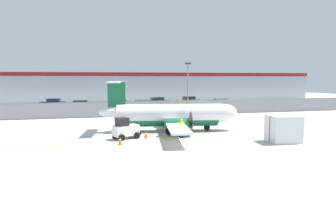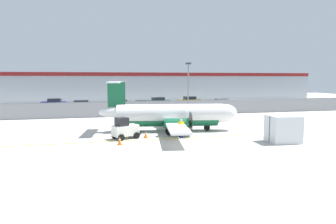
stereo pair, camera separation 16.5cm
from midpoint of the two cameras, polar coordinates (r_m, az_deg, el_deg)
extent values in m
plane|color=#BCB7AD|center=(24.55, 4.24, -5.86)|extent=(140.00, 140.00, 0.00)
cube|color=yellow|center=(26.42, 2.91, -4.96)|extent=(84.00, 0.20, 0.01)
cube|color=gray|center=(41.70, -3.36, 0.63)|extent=(98.00, 0.04, 2.00)
cylinder|color=slate|center=(41.60, -3.37, 2.07)|extent=(98.00, 0.10, 0.10)
cube|color=#38383A|center=(53.09, -5.58, 0.84)|extent=(98.00, 17.00, 0.12)
cube|color=#A8B2BC|center=(71.23, -7.72, 4.81)|extent=(91.00, 8.00, 6.50)
cube|color=maroon|center=(67.23, -7.40, 7.15)|extent=(91.00, 0.20, 0.80)
cylinder|color=white|center=(29.53, 0.30, -0.31)|extent=(10.64, 3.43, 1.90)
ellipsoid|color=white|center=(30.55, 10.63, -0.19)|extent=(2.66, 2.14, 1.80)
ellipsoid|color=white|center=(29.50, -10.40, -0.03)|extent=(3.07, 1.47, 1.05)
cylinder|color=#145938|center=(29.60, 0.30, -1.31)|extent=(9.51, 2.86, 1.48)
cube|color=white|center=(29.62, 0.49, -1.40)|extent=(3.95, 16.06, 0.18)
cylinder|color=#145938|center=(32.20, 0.39, -0.77)|extent=(2.31, 1.22, 0.90)
cone|color=black|center=(32.33, 2.42, -0.74)|extent=(0.51, 0.50, 0.44)
cylinder|color=#262626|center=(32.35, 2.68, -0.74)|extent=(0.35, 2.08, 2.10)
cylinder|color=#145938|center=(27.08, 1.45, -2.15)|extent=(2.31, 1.22, 0.90)
cone|color=black|center=(27.23, 3.86, -2.11)|extent=(0.51, 0.50, 0.44)
cylinder|color=#262626|center=(27.26, 4.17, -2.10)|extent=(0.35, 2.08, 2.10)
cube|color=#145938|center=(29.36, -9.93, 2.59)|extent=(1.71, 0.43, 3.10)
cube|color=white|center=(29.31, -10.26, 5.61)|extent=(1.80, 4.91, 0.14)
cylinder|color=#59595B|center=(30.23, 7.28, -2.04)|extent=(0.16, 0.16, 0.97)
cylinder|color=black|center=(30.31, 7.27, -2.95)|extent=(0.63, 0.31, 0.60)
cylinder|color=#59595B|center=(31.81, -0.62, -1.50)|extent=(0.16, 0.16, 0.90)
cylinder|color=black|center=(31.88, -0.62, -2.29)|extent=(0.78, 0.33, 0.76)
cylinder|color=#59595B|center=(27.46, 0.11, -2.77)|extent=(0.16, 0.16, 0.90)
cylinder|color=black|center=(27.53, 0.11, -3.69)|extent=(0.78, 0.33, 0.76)
cube|color=silver|center=(26.23, -8.23, -3.49)|extent=(2.46, 1.90, 0.90)
cube|color=black|center=(25.94, -8.93, -1.82)|extent=(1.23, 1.28, 0.70)
cube|color=black|center=(26.86, -6.08, -3.88)|extent=(0.60, 1.07, 0.30)
cylinder|color=black|center=(27.19, -7.46, -4.09)|extent=(0.58, 0.39, 0.56)
cylinder|color=black|center=(26.18, -6.13, -4.48)|extent=(0.58, 0.39, 0.56)
cylinder|color=black|center=(26.48, -10.27, -4.42)|extent=(0.58, 0.39, 0.56)
cylinder|color=black|center=(25.44, -9.02, -4.85)|extent=(0.58, 0.39, 0.56)
cylinder|color=#191E4C|center=(26.20, 2.16, -4.12)|extent=(0.18, 0.18, 0.85)
cylinder|color=#191E4C|center=(26.23, 2.59, -4.10)|extent=(0.18, 0.18, 0.85)
cylinder|color=yellow|center=(26.09, 2.38, -2.54)|extent=(0.38, 0.38, 0.60)
cylinder|color=yellow|center=(26.05, 1.91, -2.49)|extent=(0.11, 0.11, 0.55)
cylinder|color=yellow|center=(26.13, 2.86, -2.47)|extent=(0.11, 0.11, 0.55)
sphere|color=tan|center=(26.03, 2.39, -1.59)|extent=(0.22, 0.22, 0.22)
cube|color=silver|center=(26.30, 20.95, -3.01)|extent=(2.55, 2.19, 2.20)
cube|color=#333338|center=(26.30, 20.95, -3.01)|extent=(2.44, 0.28, 2.20)
cube|color=orange|center=(26.45, -4.39, -4.92)|extent=(0.36, 0.36, 0.04)
cone|color=orange|center=(26.39, -4.40, -4.24)|extent=(0.28, 0.28, 0.60)
cylinder|color=white|center=(26.37, -4.40, -4.07)|extent=(0.17, 0.17, 0.08)
cube|color=orange|center=(24.03, -9.30, -6.16)|extent=(0.36, 0.36, 0.04)
cone|color=orange|center=(23.96, -9.31, -5.41)|extent=(0.28, 0.28, 0.60)
cylinder|color=white|center=(23.94, -9.31, -5.22)|extent=(0.17, 0.17, 0.08)
cube|color=navy|center=(56.31, -21.13, 1.46)|extent=(4.33, 2.04, 0.80)
cube|color=#262D38|center=(56.23, -21.01, 2.15)|extent=(2.32, 1.74, 0.56)
cylinder|color=black|center=(55.78, -22.72, 1.01)|extent=(0.61, 0.25, 0.60)
cylinder|color=black|center=(57.52, -22.30, 1.18)|extent=(0.61, 0.25, 0.60)
cylinder|color=black|center=(55.18, -19.89, 1.08)|extent=(0.61, 0.25, 0.60)
cylinder|color=black|center=(56.94, -19.55, 1.25)|extent=(0.61, 0.25, 0.60)
cube|color=slate|center=(50.45, -16.56, 1.09)|extent=(4.24, 1.79, 0.80)
cube|color=#262D38|center=(50.39, -16.42, 1.86)|extent=(2.23, 1.61, 0.56)
cylinder|color=black|center=(49.71, -18.23, 0.59)|extent=(0.60, 0.21, 0.60)
cylinder|color=black|center=(51.49, -18.03, 0.79)|extent=(0.60, 0.21, 0.60)
cylinder|color=black|center=(49.50, -15.01, 0.67)|extent=(0.60, 0.21, 0.60)
cylinder|color=black|center=(51.29, -14.92, 0.86)|extent=(0.60, 0.21, 0.60)
cube|color=slate|center=(49.81, -9.46, 1.20)|extent=(4.26, 1.85, 0.80)
cube|color=#262D38|center=(49.76, -9.30, 1.99)|extent=(2.25, 1.64, 0.56)
cylinder|color=black|center=(48.91, -11.05, 0.70)|extent=(0.61, 0.22, 0.60)
cylinder|color=black|center=(50.70, -11.08, 0.90)|extent=(0.61, 0.22, 0.60)
cylinder|color=black|center=(49.02, -7.78, 0.77)|extent=(0.61, 0.22, 0.60)
cylinder|color=black|center=(50.80, -7.92, 0.97)|extent=(0.61, 0.22, 0.60)
cube|color=#19662D|center=(48.50, -4.95, 1.13)|extent=(4.33, 2.05, 0.80)
cube|color=#262D38|center=(48.43, -5.13, 1.93)|extent=(2.33, 1.74, 0.56)
cylinder|color=black|center=(49.53, -3.40, 0.88)|extent=(0.61, 0.25, 0.60)
cylinder|color=black|center=(47.75, -3.19, 0.67)|extent=(0.61, 0.25, 0.60)
cylinder|color=black|center=(49.35, -6.64, 0.83)|extent=(0.61, 0.25, 0.60)
cylinder|color=black|center=(47.56, -6.55, 0.62)|extent=(0.61, 0.25, 0.60)
cube|color=#19662D|center=(55.93, -1.98, 1.86)|extent=(4.39, 2.24, 0.80)
cube|color=#262D38|center=(55.83, -2.12, 2.55)|extent=(2.39, 1.84, 0.56)
cylinder|color=black|center=(57.27, -0.95, 1.65)|extent=(0.62, 0.28, 0.60)
cylinder|color=black|center=(55.59, -0.30, 1.50)|extent=(0.62, 0.28, 0.60)
cylinder|color=black|center=(56.36, -3.62, 1.56)|extent=(0.62, 0.28, 0.60)
cylinder|color=black|center=(54.65, -3.05, 1.41)|extent=(0.62, 0.28, 0.60)
cube|color=#B28C19|center=(58.53, 3.80, 2.05)|extent=(4.24, 1.81, 0.80)
cube|color=#262D38|center=(58.53, 3.94, 2.72)|extent=(2.24, 1.62, 0.56)
cylinder|color=black|center=(57.26, 2.76, 1.64)|extent=(0.60, 0.22, 0.60)
cylinder|color=black|center=(58.97, 2.22, 1.78)|extent=(0.60, 0.22, 0.60)
cylinder|color=black|center=(58.18, 5.39, 1.69)|extent=(0.60, 0.22, 0.60)
cylinder|color=black|center=(59.86, 4.78, 1.83)|extent=(0.60, 0.22, 0.60)
cube|color=slate|center=(52.31, 9.83, 1.45)|extent=(4.36, 2.13, 0.80)
cube|color=#262D38|center=(52.31, 10.00, 2.19)|extent=(2.35, 1.78, 0.56)
cylinder|color=black|center=(51.08, 8.62, 0.99)|extent=(0.62, 0.26, 0.60)
cylinder|color=black|center=(52.80, 8.08, 1.17)|extent=(0.62, 0.26, 0.60)
cylinder|color=black|center=(51.93, 11.59, 1.02)|extent=(0.62, 0.26, 0.60)
cylinder|color=black|center=(53.63, 10.96, 1.20)|extent=(0.62, 0.26, 0.60)
cylinder|color=slate|center=(39.83, 3.67, 3.96)|extent=(0.16, 0.16, 7.00)
cube|color=#333333|center=(39.84, 3.71, 9.21)|extent=(0.70, 0.30, 0.24)
camera|label=1|loc=(0.08, -90.16, -0.02)|focal=32.00mm
camera|label=2|loc=(0.08, 89.84, 0.02)|focal=32.00mm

